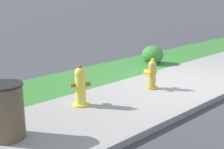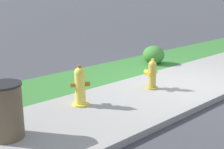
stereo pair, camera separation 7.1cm
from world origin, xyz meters
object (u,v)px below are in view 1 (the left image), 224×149
at_px(fire_hydrant_by_grass_verge, 80,86).
at_px(trash_bin, 6,112).
at_px(fire_hydrant_far_end, 152,74).
at_px(shrub_bush_far_verge, 153,55).

xyz_separation_m(fire_hydrant_by_grass_verge, trash_bin, (-1.67, -0.32, 0.04)).
bearing_deg(fire_hydrant_far_end, shrub_bush_far_verge, 28.57).
height_order(fire_hydrant_far_end, fire_hydrant_by_grass_verge, fire_hydrant_by_grass_verge).
xyz_separation_m(trash_bin, shrub_bush_far_verge, (5.46, 1.61, -0.16)).
bearing_deg(fire_hydrant_by_grass_verge, shrub_bush_far_verge, 45.89).
xyz_separation_m(fire_hydrant_far_end, shrub_bush_far_verge, (1.96, 1.56, -0.06)).
height_order(trash_bin, shrub_bush_far_verge, trash_bin).
bearing_deg(trash_bin, shrub_bush_far_verge, 16.43).
height_order(fire_hydrant_far_end, trash_bin, trash_bin).
relative_size(fire_hydrant_far_end, trash_bin, 0.81).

